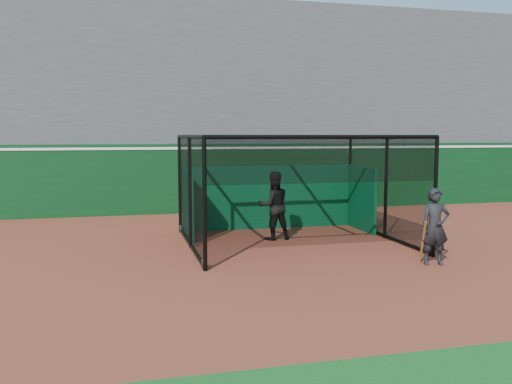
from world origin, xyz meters
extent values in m
plane|color=brown|center=(0.00, 0.00, 0.00)|extent=(120.00, 120.00, 0.00)
cube|color=#093414|center=(0.00, 8.50, 1.25)|extent=(50.00, 0.45, 2.50)
cube|color=white|center=(0.00, 8.50, 2.35)|extent=(50.00, 0.50, 0.08)
cube|color=#4C4C4F|center=(0.00, 12.38, 3.88)|extent=(50.00, 7.85, 7.75)
cube|color=#4C4C4F|center=(0.00, 15.80, 8.35)|extent=(50.00, 0.30, 1.20)
cube|color=#074A29|center=(1.14, 4.57, 0.95)|extent=(5.24, 0.10, 1.90)
cylinder|color=black|center=(-1.54, 0.10, 0.11)|extent=(0.08, 0.22, 0.22)
cylinder|color=black|center=(3.82, 0.10, 0.11)|extent=(0.08, 0.22, 0.22)
cylinder|color=black|center=(-1.54, 4.49, 0.11)|extent=(0.08, 0.22, 0.22)
cylinder|color=black|center=(3.82, 4.49, 0.11)|extent=(0.08, 0.22, 0.22)
imported|color=black|center=(0.79, 2.85, 0.92)|extent=(0.94, 0.76, 1.84)
imported|color=black|center=(3.41, -0.77, 0.84)|extent=(0.68, 0.52, 1.68)
cylinder|color=#593819|center=(3.16, -0.72, 0.55)|extent=(0.15, 0.34, 0.88)
camera|label=1|loc=(-3.20, -11.11, 2.84)|focal=38.00mm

